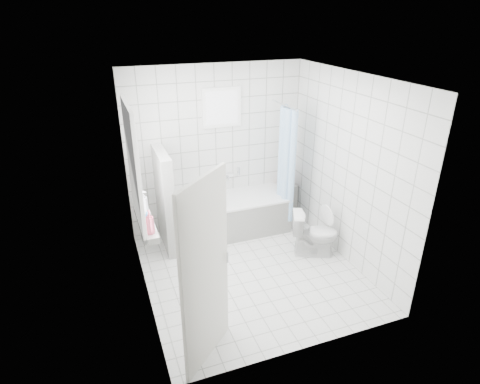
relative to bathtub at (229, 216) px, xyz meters
name	(u,v)px	position (x,y,z in m)	size (l,w,h in m)	color
ground	(251,270)	(-0.07, -1.13, -0.29)	(3.00, 3.00, 0.00)	white
ceiling	(253,78)	(-0.07, -1.13, 2.31)	(3.00, 3.00, 0.00)	white
wall_back	(216,149)	(-0.07, 0.37, 1.01)	(2.80, 0.02, 2.60)	white
wall_front	(312,244)	(-0.07, -2.62, 1.01)	(2.80, 0.02, 2.60)	white
wall_left	(138,201)	(-1.47, -1.13, 1.01)	(0.02, 3.00, 2.60)	white
wall_right	(347,170)	(1.33, -1.13, 1.01)	(0.02, 3.00, 2.60)	white
window_left	(136,167)	(-1.43, -0.83, 1.31)	(0.01, 0.90, 1.40)	white
window_back	(222,108)	(0.03, 0.33, 1.66)	(0.50, 0.01, 0.50)	white
window_sill	(146,222)	(-1.38, -0.83, 0.57)	(0.18, 1.02, 0.08)	white
door	(205,275)	(-1.03, -2.33, 0.71)	(0.04, 0.80, 2.00)	silver
bathtub	(229,216)	(0.00, 0.00, 0.00)	(1.87, 0.77, 0.58)	white
partition_wall	(165,200)	(-1.00, -0.05, 0.46)	(0.15, 0.85, 1.50)	white
tiled_ledge	(284,200)	(1.10, 0.25, -0.02)	(0.40, 0.24, 0.55)	white
toilet	(315,234)	(0.96, -1.05, 0.05)	(0.38, 0.66, 0.67)	white
curtain_rod	(284,105)	(0.88, -0.03, 1.71)	(0.02, 0.02, 0.80)	silver
shower_curtain	(285,165)	(0.88, -0.16, 0.81)	(0.14, 0.48, 1.78)	#4C97E0
tub_faucet	(228,175)	(0.10, 0.33, 0.56)	(0.18, 0.06, 0.06)	silver
sill_bottles	(145,210)	(-1.37, -0.86, 0.75)	(0.18, 0.80, 0.33)	silver
ledge_bottles	(286,179)	(1.12, 0.23, 0.38)	(0.11, 0.16, 0.26)	gold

